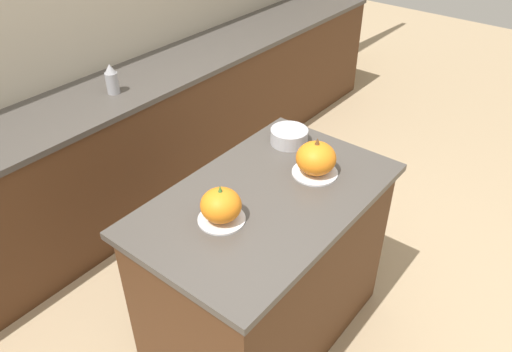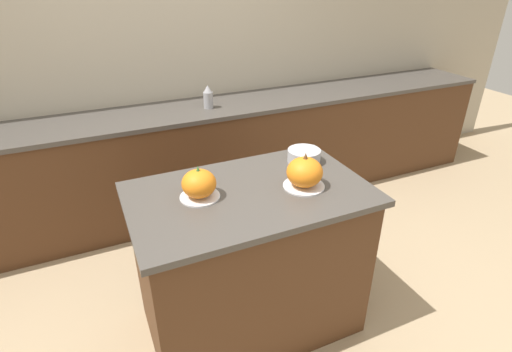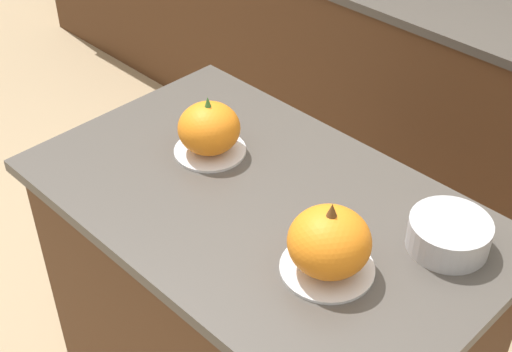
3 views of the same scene
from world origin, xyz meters
The scene contains 5 objects.
kitchen_island centered at (0.00, 0.00, 0.47)m, with size 1.25×0.77×0.94m.
back_counter centered at (0.00, 1.41, 0.47)m, with size 6.00×0.60×0.94m.
pumpkin_cake_left centered at (-0.25, 0.05, 1.01)m, with size 0.20×0.20×0.18m.
pumpkin_cake_right centered at (0.28, -0.07, 1.02)m, with size 0.22×0.22×0.20m.
mixing_bowl centered at (0.43, 0.19, 0.97)m, with size 0.19×0.19×0.08m.
Camera 3 is at (0.99, -1.01, 2.10)m, focal length 50.00 mm.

